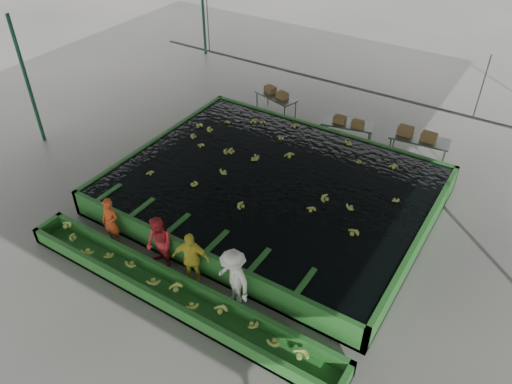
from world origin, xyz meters
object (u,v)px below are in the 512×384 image
Objects in this scene: flotation_tank at (272,190)px; worker_c at (191,259)px; box_stack_left at (276,95)px; packing_table_mid at (347,133)px; worker_b at (160,244)px; worker_d at (233,278)px; box_stack_mid at (348,125)px; packing_table_left at (276,105)px; worker_a at (111,222)px; sorting_trough at (173,293)px; box_stack_right at (416,137)px; packing_table_right at (418,150)px.

worker_c is (0.01, -4.30, 0.42)m from flotation_tank.
packing_table_mid is at bearing -10.60° from box_stack_left.
worker_d is at bearing 16.76° from worker_b.
worker_d is at bearing -85.08° from box_stack_mid.
worker_b is 0.88× the size of packing_table_mid.
flotation_tank is 5.06× the size of packing_table_mid.
flotation_tank is 8.42× the size of box_stack_mid.
flotation_tank is 5.74× the size of worker_c.
packing_table_left is (-4.39, 9.62, -0.48)m from worker_d.
worker_a reaches higher than packing_table_left.
sorting_trough is at bearing -73.89° from box_stack_left.
box_stack_right is at bearing -3.36° from packing_table_left.
packing_table_right is at bearing 47.21° from worker_c.
worker_a is at bearing -90.01° from packing_table_left.
worker_a is at bearing 165.03° from sorting_trough.
packing_table_mid is at bearing 82.99° from flotation_tank.
flotation_tank is 5.98m from packing_table_right.
worker_b reaches higher than box_stack_left.
worker_a reaches higher than sorting_trough.
packing_table_right is 1.74× the size of box_stack_left.
worker_b is 9.17m from packing_table_mid.
worker_a is 1.14× the size of box_stack_right.
box_stack_left is (-0.04, 9.69, 0.06)m from worker_a.
packing_table_mid reaches higher than packing_table_left.
packing_table_mid is at bearing 122.01° from box_stack_mid.
flotation_tank is 4.46m from worker_b.
worker_a is 1.34× the size of box_stack_mid.
box_stack_right reaches higher than flotation_tank.
worker_b is (1.90, 0.00, 0.07)m from worker_a.
packing_table_mid is 1.41× the size of box_stack_right.
box_stack_mid is at bearing -10.96° from packing_table_left.
box_stack_mid is at bearing 62.74° from worker_c.
box_stack_right reaches higher than sorting_trough.
box_stack_left is at bearing 84.17° from worker_c.
packing_table_right is at bearing 7.98° from box_stack_right.
worker_c is (1.10, 0.00, 0.00)m from worker_b.
flotation_tank is at bearing 92.55° from worker_b.
packing_table_mid is 2.74m from packing_table_right.
sorting_trough is at bearing -107.45° from box_stack_right.
worker_a is 0.81× the size of packing_table_mid.
worker_c is 10.15m from box_stack_left.
worker_d is at bearing -101.57° from packing_table_right.
box_stack_mid is (0.64, 9.72, 0.65)m from sorting_trough.
worker_a is 9.63m from box_stack_mid.
box_stack_right is at bearing 72.55° from sorting_trough.
box_stack_left is at bearing 119.35° from flotation_tank.
box_stack_mid is at bearing -11.80° from box_stack_left.
packing_table_mid is at bearing -174.46° from box_stack_right.
flotation_tank is 4.75m from packing_table_mid.
box_stack_mid is (0.06, -0.09, 0.45)m from packing_table_mid.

